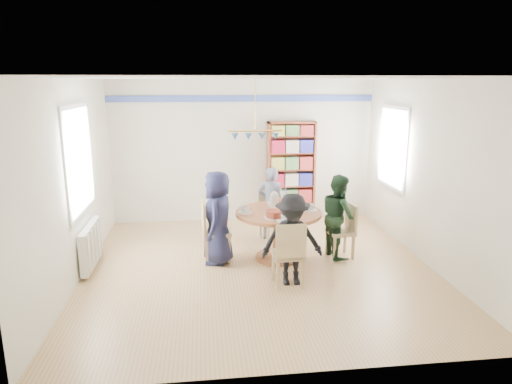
{
  "coord_description": "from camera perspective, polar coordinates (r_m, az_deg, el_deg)",
  "views": [
    {
      "loc": [
        -0.78,
        -6.17,
        2.65
      ],
      "look_at": [
        0.0,
        0.4,
        1.05
      ],
      "focal_mm": 32.0,
      "sensor_mm": 36.0,
      "label": 1
    }
  ],
  "objects": [
    {
      "name": "bookshelf",
      "position": [
        8.84,
        4.39,
        2.46
      ],
      "size": [
        0.92,
        0.28,
        1.93
      ],
      "color": "brown",
      "rests_on": "ground"
    },
    {
      "name": "person_far",
      "position": [
        7.78,
        1.9,
        -1.44
      ],
      "size": [
        0.52,
        0.41,
        1.27
      ],
      "primitive_type": "imported",
      "rotation": [
        0.0,
        0.0,
        2.88
      ],
      "color": "gray",
      "rests_on": "ground"
    },
    {
      "name": "chair_right",
      "position": [
        7.17,
        11.04,
        -4.43
      ],
      "size": [
        0.41,
        0.41,
        0.84
      ],
      "color": "tan",
      "rests_on": "ground"
    },
    {
      "name": "person_right",
      "position": [
        7.12,
        10.29,
        -2.96
      ],
      "size": [
        0.56,
        0.68,
        1.29
      ],
      "primitive_type": "imported",
      "rotation": [
        0.0,
        0.0,
        1.69
      ],
      "color": "black",
      "rests_on": "ground"
    },
    {
      "name": "room_shell",
      "position": [
        7.13,
        -2.53,
        5.5
      ],
      "size": [
        5.0,
        5.0,
        5.0
      ],
      "color": "white",
      "rests_on": "ground"
    },
    {
      "name": "radiator",
      "position": [
        7.06,
        -19.9,
        -6.27
      ],
      "size": [
        0.12,
        1.0,
        0.6
      ],
      "color": "silver",
      "rests_on": "ground"
    },
    {
      "name": "ground",
      "position": [
        6.76,
        0.41,
        -9.48
      ],
      "size": [
        5.0,
        5.0,
        0.0
      ],
      "primitive_type": "plane",
      "color": "tan"
    },
    {
      "name": "person_near",
      "position": [
        6.07,
        4.54,
        -5.98
      ],
      "size": [
        0.81,
        0.47,
        1.25
      ],
      "primitive_type": "imported",
      "rotation": [
        0.0,
        0.0,
        -0.01
      ],
      "color": "black",
      "rests_on": "ground"
    },
    {
      "name": "person_left",
      "position": [
        6.77,
        -4.79,
        -3.21
      ],
      "size": [
        0.56,
        0.75,
        1.4
      ],
      "primitive_type": "imported",
      "rotation": [
        0.0,
        0.0,
        -1.75
      ],
      "color": "#191B37",
      "rests_on": "ground"
    },
    {
      "name": "dining_table",
      "position": [
        6.94,
        2.81,
        -3.99
      ],
      "size": [
        1.3,
        1.3,
        0.75
      ],
      "color": "brown",
      "rests_on": "ground"
    },
    {
      "name": "chair_near",
      "position": [
        6.01,
        4.16,
        -7.46
      ],
      "size": [
        0.41,
        0.41,
        0.9
      ],
      "color": "tan",
      "rests_on": "ground"
    },
    {
      "name": "chair_left",
      "position": [
        6.89,
        -5.62,
        -4.54
      ],
      "size": [
        0.44,
        0.44,
        0.93
      ],
      "color": "tan",
      "rests_on": "ground"
    },
    {
      "name": "tableware",
      "position": [
        6.88,
        2.58,
        -1.84
      ],
      "size": [
        1.21,
        1.21,
        0.32
      ],
      "color": "white",
      "rests_on": "dining_table"
    },
    {
      "name": "chair_far",
      "position": [
        7.9,
        1.81,
        -2.38
      ],
      "size": [
        0.49,
        0.49,
        0.87
      ],
      "color": "tan",
      "rests_on": "ground"
    }
  ]
}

